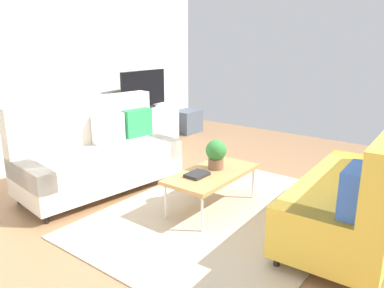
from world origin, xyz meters
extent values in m
plane|color=#936B47|center=(0.00, 0.00, 0.00)|extent=(7.68, 7.68, 0.00)
cube|color=white|center=(0.00, 2.80, 1.45)|extent=(6.40, 0.12, 2.90)
cube|color=tan|center=(0.07, -0.20, 0.01)|extent=(2.90, 2.20, 0.01)
cube|color=beige|center=(-0.28, 1.35, 0.32)|extent=(1.99, 1.07, 0.44)
cube|color=beige|center=(-0.24, 1.67, 0.82)|extent=(1.91, 0.44, 0.56)
cube|color=beige|center=(0.57, 1.24, 0.43)|extent=(0.30, 0.86, 0.22)
cube|color=beige|center=(-1.12, 1.45, 0.43)|extent=(0.30, 0.86, 0.22)
cylinder|color=black|center=(0.54, 0.90, 0.05)|extent=(0.05, 0.05, 0.10)
cylinder|color=black|center=(-1.18, 1.12, 0.05)|extent=(0.05, 0.05, 0.10)
cylinder|color=black|center=(0.63, 1.58, 0.05)|extent=(0.05, 0.05, 0.10)
cylinder|color=black|center=(-1.10, 1.79, 0.05)|extent=(0.05, 0.05, 0.10)
cube|color=#288C4C|center=(0.40, 1.40, 0.72)|extent=(0.41, 0.19, 0.36)
cube|color=white|center=(-0.04, 1.46, 0.72)|extent=(0.41, 0.19, 0.36)
cube|color=gold|center=(0.42, -1.35, 0.32)|extent=(1.93, 0.91, 0.44)
cube|color=gold|center=(-0.43, -1.38, 0.43)|extent=(0.23, 0.85, 0.22)
cube|color=gold|center=(1.27, -1.32, 0.43)|extent=(0.23, 0.85, 0.22)
cylinder|color=black|center=(-0.46, -1.04, 0.05)|extent=(0.05, 0.05, 0.10)
cylinder|color=black|center=(1.28, -0.98, 0.05)|extent=(0.05, 0.05, 0.10)
cube|color=#3359B2|center=(-0.24, -1.52, 0.72)|extent=(0.40, 0.15, 0.36)
cube|color=#B7844C|center=(0.12, 0.00, 0.40)|extent=(1.10, 0.56, 0.04)
cylinder|color=silver|center=(-0.38, 0.23, 0.19)|extent=(0.02, 0.02, 0.38)
cylinder|color=silver|center=(0.62, 0.23, 0.19)|extent=(0.02, 0.02, 0.38)
cylinder|color=silver|center=(-0.38, -0.23, 0.19)|extent=(0.02, 0.02, 0.38)
cylinder|color=silver|center=(0.62, -0.23, 0.19)|extent=(0.02, 0.02, 0.38)
cube|color=silver|center=(1.59, 2.46, 0.32)|extent=(1.40, 0.44, 0.64)
cube|color=black|center=(1.59, 2.44, 0.66)|extent=(0.36, 0.20, 0.04)
cube|color=black|center=(1.59, 2.44, 0.98)|extent=(1.00, 0.05, 0.60)
cube|color=#4C5666|center=(2.69, 2.36, 0.22)|extent=(0.52, 0.40, 0.44)
cylinder|color=brown|center=(0.24, 0.03, 0.48)|extent=(0.17, 0.17, 0.12)
sphere|color=#2D7233|center=(0.24, 0.03, 0.63)|extent=(0.23, 0.23, 0.23)
cube|color=#262626|center=(-0.08, 0.05, 0.44)|extent=(0.24, 0.18, 0.03)
cylinder|color=silver|center=(1.01, 2.51, 0.71)|extent=(0.13, 0.13, 0.14)
cylinder|color=red|center=(1.20, 2.42, 0.73)|extent=(0.05, 0.05, 0.17)
cylinder|color=orange|center=(1.31, 2.42, 0.73)|extent=(0.04, 0.04, 0.18)
cylinder|color=silver|center=(1.40, 2.42, 0.72)|extent=(0.05, 0.05, 0.16)
camera|label=1|loc=(-3.00, -2.13, 1.79)|focal=35.01mm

